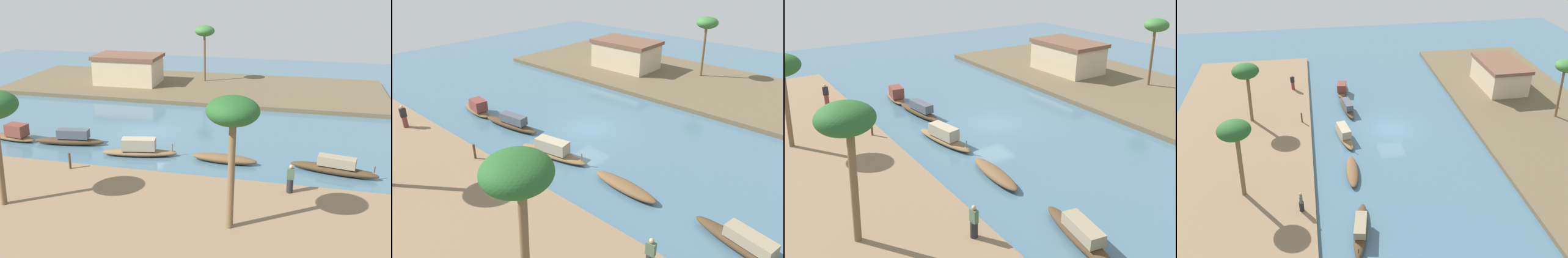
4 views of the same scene
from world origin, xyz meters
TOP-DOWN VIEW (x-y plane):
  - river_water at (0.00, 0.00)m, footprint 67.33×67.33m
  - riverbank_left at (0.00, -14.40)m, footprint 38.53×13.37m
  - riverbank_right at (0.00, 14.40)m, footprint 38.53×13.37m
  - sampan_open_hull at (-8.80, -3.99)m, footprint 3.95×1.61m
  - sampan_with_tall_canopy at (6.71, -4.61)m, footprint 4.27×1.20m
  - sampan_foreground at (13.47, -4.80)m, footprint 5.28×1.86m
  - sampan_downstream_large at (1.04, -4.74)m, footprint 5.06×1.91m
  - sampan_with_red_awning at (-4.41, -3.88)m, footprint 5.13×1.58m
  - person_by_mooring at (10.98, -8.70)m, footprint 0.41×0.37m
  - mooring_post at (-1.95, -8.54)m, footprint 0.14×0.14m
  - palm_tree_left_far at (8.44, -12.85)m, footprint 2.34×2.34m
  - palm_tree_right_tall at (0.79, 16.43)m, footprint 2.08×2.08m
  - riverside_building at (-6.85, 13.73)m, footprint 6.90×4.57m

SIDE VIEW (x-z plane):
  - river_water at x=0.00m, z-range 0.00..0.00m
  - riverbank_left at x=0.00m, z-range 0.00..0.38m
  - riverbank_right at x=0.00m, z-range 0.00..0.38m
  - sampan_with_tall_canopy at x=6.71m, z-range 0.00..0.54m
  - sampan_foreground at x=13.47m, z-range -0.13..0.98m
  - sampan_with_red_awning at x=-4.41m, z-range -0.14..0.99m
  - sampan_open_hull at x=-8.80m, z-range -0.16..1.07m
  - sampan_downstream_large at x=1.04m, z-range -0.14..1.06m
  - mooring_post at x=-1.95m, z-range 0.38..1.37m
  - person_by_mooring at x=10.98m, z-range 0.27..1.86m
  - riverside_building at x=-6.85m, z-range 0.39..3.41m
  - palm_tree_right_tall at x=0.79m, z-range 2.62..8.57m
  - palm_tree_left_far at x=8.44m, z-range 2.62..8.82m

